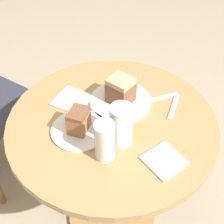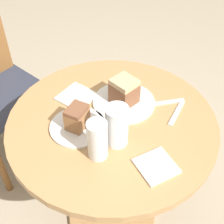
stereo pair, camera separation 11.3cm
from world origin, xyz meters
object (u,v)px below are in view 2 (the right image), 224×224
Objects in this scene: plate_far at (78,127)px; cake_slice_far at (77,117)px; plate_near at (124,102)px; cake_slice_near at (124,91)px; glass_water at (117,128)px; glass_lemonade at (97,142)px.

cake_slice_far is (0.00, 0.00, 0.05)m from plate_far.
cake_slice_near is (-0.00, 0.00, 0.06)m from plate_near.
glass_water is (0.04, -0.15, 0.02)m from cake_slice_far.
cake_slice_near reaches higher than plate_far.
cake_slice_near reaches higher than cake_slice_far.
plate_near is at bearing 20.41° from glass_lemonade.
cake_slice_near is at bearing -11.42° from cake_slice_far.
plate_far is 1.33× the size of glass_water.
glass_lemonade reaches higher than plate_far.
glass_water is (0.04, -0.15, 0.06)m from plate_far.
glass_water is at bearing -148.45° from plate_near.
plate_near is 0.06m from cake_slice_near.
plate_far is at bearing 168.58° from cake_slice_near.
plate_far is (-0.21, 0.04, 0.00)m from plate_near.
cake_slice_near is 0.70× the size of glass_lemonade.
cake_slice_far is at bearing 168.58° from cake_slice_near.
cake_slice_near is 0.20m from glass_water.
plate_near is 1.66× the size of glass_lemonade.
plate_far is at bearing -135.00° from cake_slice_far.
cake_slice_near is 0.22m from cake_slice_far.
cake_slice_near is at bearing 20.41° from glass_lemonade.
plate_far is 1.99× the size of cake_slice_near.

